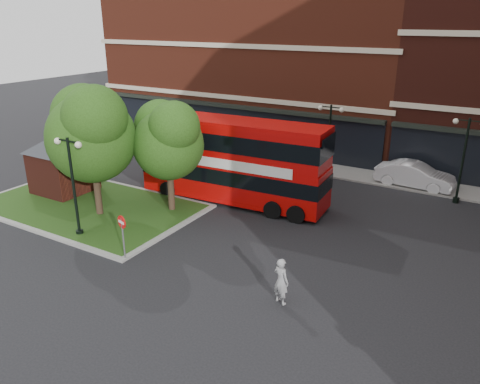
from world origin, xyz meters
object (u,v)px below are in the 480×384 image
Objects in this scene: car_silver at (235,149)px; woman at (281,281)px; bus at (233,155)px; car_white at (415,175)px.

woman is at bearing -144.63° from car_silver.
car_silver is (-4.62, 7.87, -2.11)m from bus.
car_white is at bearing -77.10° from woman.
car_white is at bearing 38.83° from bus.
car_silver is at bearing 93.29° from car_white.
bus is 2.33× the size of car_white.
car_silver is at bearing -34.96° from woman.
car_white is at bearing -90.82° from car_silver.
woman reaches higher than car_silver.
bus is 2.87× the size of car_silver.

